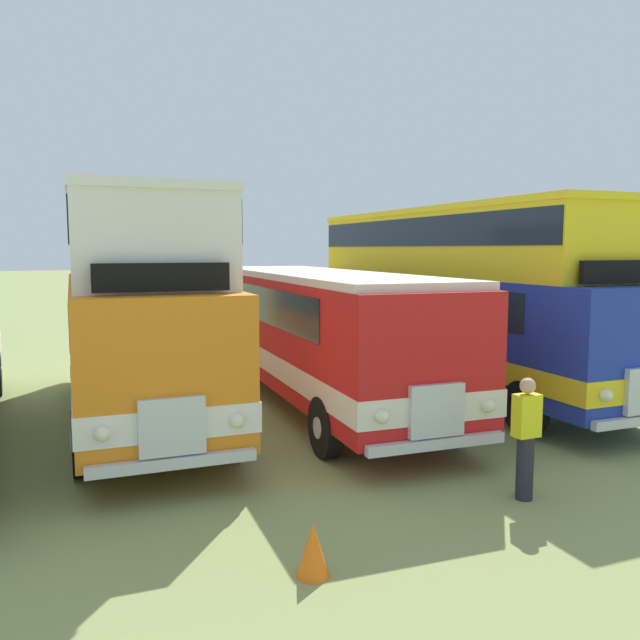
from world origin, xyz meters
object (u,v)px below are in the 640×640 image
(bus_eighth_in_row, at_px, (318,327))
(cone_near_end, at_px, (313,549))
(bus_ninth_in_row, at_px, (454,289))
(bus_seventh_in_row, at_px, (135,299))
(marshal_person, at_px, (526,437))

(bus_eighth_in_row, bearing_deg, cone_near_end, -112.86)
(bus_eighth_in_row, bearing_deg, bus_ninth_in_row, 6.78)
(bus_ninth_in_row, bearing_deg, bus_seventh_in_row, -179.28)
(bus_seventh_in_row, distance_m, marshal_person, 8.15)
(bus_eighth_in_row, xyz_separation_m, bus_ninth_in_row, (3.91, 0.46, 0.72))
(bus_eighth_in_row, xyz_separation_m, marshal_person, (0.54, -6.28, -0.87))
(bus_ninth_in_row, relative_size, marshal_person, 6.77)
(bus_eighth_in_row, bearing_deg, marshal_person, -85.10)
(bus_eighth_in_row, bearing_deg, bus_seventh_in_row, 174.64)
(bus_seventh_in_row, height_order, cone_near_end, bus_seventh_in_row)
(bus_ninth_in_row, bearing_deg, marshal_person, -116.57)
(bus_eighth_in_row, xyz_separation_m, cone_near_end, (-3.00, -7.12, -1.45))
(marshal_person, bearing_deg, cone_near_end, -166.58)
(bus_ninth_in_row, distance_m, marshal_person, 7.70)
(bus_eighth_in_row, distance_m, cone_near_end, 7.86)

